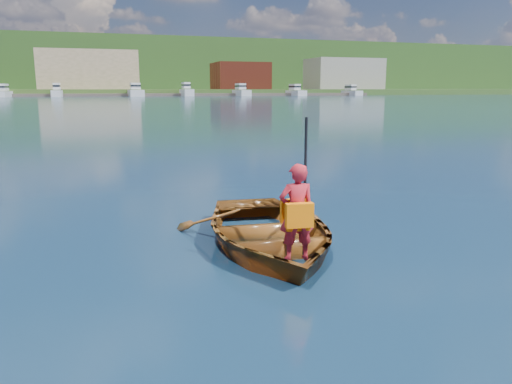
# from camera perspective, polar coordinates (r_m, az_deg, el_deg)

# --- Properties ---
(ground) EXTENTS (600.00, 600.00, 0.00)m
(ground) POSITION_cam_1_polar(r_m,az_deg,el_deg) (7.72, 8.19, -4.94)
(ground) COLOR #11233C
(ground) RESTS_ON ground
(rowboat) EXTENTS (2.85, 3.76, 0.73)m
(rowboat) POSITION_cam_1_polar(r_m,az_deg,el_deg) (7.09, 1.36, -4.53)
(rowboat) COLOR brown
(rowboat) RESTS_ON ground
(child_paddler) EXTENTS (0.47, 0.36, 1.76)m
(child_paddler) POSITION_cam_1_polar(r_m,az_deg,el_deg) (6.16, 4.67, -2.33)
(child_paddler) COLOR red
(child_paddler) RESTS_ON ground
(shoreline) EXTENTS (400.00, 140.00, 22.00)m
(shoreline) POSITION_cam_1_polar(r_m,az_deg,el_deg) (243.42, -17.18, 13.14)
(shoreline) COLOR #355E27
(shoreline) RESTS_ON ground
(dock) EXTENTS (159.99, 12.54, 0.80)m
(dock) POSITION_cam_1_polar(r_m,az_deg,el_deg) (154.76, -15.78, 10.63)
(dock) COLOR #52463E
(dock) RESTS_ON ground
(waterfront_buildings) EXTENTS (202.00, 16.00, 14.00)m
(waterfront_buildings) POSITION_cam_1_polar(r_m,az_deg,el_deg) (171.80, -19.49, 12.93)
(waterfront_buildings) COLOR brown
(waterfront_buildings) RESTS_ON ground
(marina_yachts) EXTENTS (143.78, 13.81, 4.28)m
(marina_yachts) POSITION_cam_1_polar(r_m,az_deg,el_deg) (150.18, -14.81, 11.02)
(marina_yachts) COLOR silver
(marina_yachts) RESTS_ON ground
(hillside_trees) EXTENTS (306.08, 79.96, 24.88)m
(hillside_trees) POSITION_cam_1_polar(r_m,az_deg,el_deg) (236.82, -10.81, 14.89)
(hillside_trees) COLOR #382314
(hillside_trees) RESTS_ON ground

